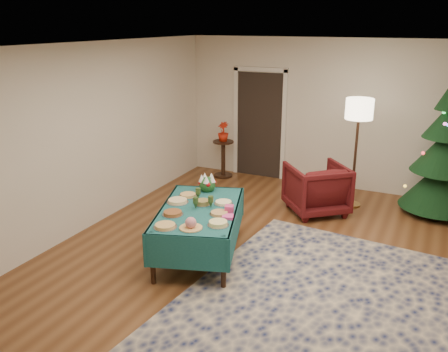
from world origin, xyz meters
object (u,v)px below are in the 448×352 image
at_px(christmas_tree, 444,155).
at_px(buffet_table, 199,218).
at_px(side_table, 223,159).
at_px(potted_plant, 223,136).
at_px(armchair, 317,186).
at_px(floor_lamp, 359,116).
at_px(gift_box, 229,209).

bearing_deg(christmas_tree, buffet_table, -133.38).
distance_m(side_table, potted_plant, 0.48).
height_order(buffet_table, potted_plant, potted_plant).
height_order(side_table, potted_plant, potted_plant).
xyz_separation_m(buffet_table, side_table, (-1.16, 3.16, -0.18)).
bearing_deg(side_table, armchair, -25.69).
relative_size(buffet_table, side_table, 2.67).
bearing_deg(side_table, floor_lamp, -10.47).
distance_m(buffet_table, floor_lamp, 3.21).
bearing_deg(buffet_table, potted_plant, 110.12).
distance_m(gift_box, floor_lamp, 2.95).
height_order(armchair, side_table, armchair).
bearing_deg(side_table, buffet_table, -69.88).
bearing_deg(potted_plant, buffet_table, -69.88).
xyz_separation_m(gift_box, floor_lamp, (1.06, 2.63, 0.82)).
height_order(side_table, christmas_tree, christmas_tree).
relative_size(floor_lamp, side_table, 2.48).
bearing_deg(gift_box, christmas_tree, 50.65).
bearing_deg(potted_plant, side_table, 0.00).
bearing_deg(christmas_tree, side_table, 176.77).
bearing_deg(side_table, christmas_tree, -3.23).
relative_size(armchair, floor_lamp, 0.49).
height_order(potted_plant, christmas_tree, christmas_tree).
distance_m(buffet_table, gift_box, 0.45).
distance_m(buffet_table, christmas_tree, 4.07).
height_order(gift_box, armchair, armchair).
relative_size(gift_box, christmas_tree, 0.05).
bearing_deg(christmas_tree, floor_lamp, -168.62).
bearing_deg(side_table, potted_plant, 0.00).
distance_m(gift_box, christmas_tree, 3.75).
distance_m(floor_lamp, potted_plant, 2.76).
bearing_deg(armchair, christmas_tree, 164.72).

